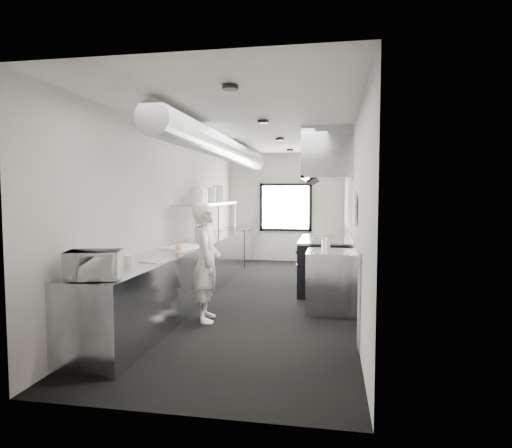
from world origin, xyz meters
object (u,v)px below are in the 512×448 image
at_px(prep_counter, 186,273).
at_px(plate_stack_a, 198,196).
at_px(squeeze_bottle_a, 327,248).
at_px(squeeze_bottle_c, 323,245).
at_px(range, 323,264).
at_px(deli_tub_b, 127,259).
at_px(knife_block, 198,233).
at_px(squeeze_bottle_b, 328,246).
at_px(line_cook, 206,262).
at_px(deli_tub_a, 111,263).
at_px(plate_stack_c, 210,195).
at_px(far_work_table, 236,246).
at_px(plate_stack_d, 218,194).
at_px(small_plate, 179,251).
at_px(squeeze_bottle_d, 327,243).
at_px(exhaust_hood, 328,158).
at_px(bottle_station, 329,281).
at_px(squeeze_bottle_e, 324,243).
at_px(plate_stack_b, 201,196).
at_px(cutting_board, 182,247).
at_px(microwave, 94,265).
at_px(pass_shelf, 209,205).

distance_m(prep_counter, plate_stack_a, 1.46).
distance_m(squeeze_bottle_a, squeeze_bottle_c, 0.36).
bearing_deg(range, squeeze_bottle_a, -87.04).
bearing_deg(plate_stack_a, deli_tub_b, -91.95).
relative_size(knife_block, squeeze_bottle_b, 1.45).
distance_m(range, squeeze_bottle_a, 1.79).
relative_size(prep_counter, range, 3.75).
distance_m(prep_counter, line_cook, 1.24).
distance_m(deli_tub_a, knife_block, 3.09).
height_order(deli_tub_a, squeeze_bottle_b, squeeze_bottle_b).
relative_size(knife_block, plate_stack_c, 0.82).
xyz_separation_m(far_work_table, plate_stack_d, (-0.04, -1.50, 1.30)).
xyz_separation_m(line_cook, deli_tub_b, (-0.75, -0.81, 0.14)).
relative_size(deli_tub_b, small_plate, 0.76).
xyz_separation_m(small_plate, squeeze_bottle_d, (2.15, 0.60, 0.09)).
distance_m(exhaust_hood, far_work_table, 3.88).
relative_size(bottle_station, squeeze_bottle_e, 5.37).
relative_size(deli_tub_a, plate_stack_d, 0.39).
xyz_separation_m(squeeze_bottle_b, squeeze_bottle_d, (-0.01, 0.27, 0.01)).
bearing_deg(deli_tub_a, squeeze_bottle_c, 38.36).
bearing_deg(deli_tub_a, plate_stack_c, 88.17).
bearing_deg(range, bottle_station, -85.43).
xyz_separation_m(range, squeeze_bottle_c, (0.02, -1.36, 0.51)).
bearing_deg(prep_counter, far_work_table, 90.00).
relative_size(knife_block, plate_stack_b, 0.88).
distance_m(range, cutting_board, 2.62).
distance_m(squeeze_bottle_b, squeeze_bottle_e, 0.44).
relative_size(line_cook, squeeze_bottle_c, 9.88).
xyz_separation_m(cutting_board, squeeze_bottle_a, (2.27, -0.33, 0.07)).
bearing_deg(deli_tub_a, plate_stack_d, 88.02).
relative_size(deli_tub_a, squeeze_bottle_b, 0.83).
distance_m(range, microwave, 4.55).
bearing_deg(small_plate, squeeze_bottle_e, 20.11).
bearing_deg(squeeze_bottle_c, squeeze_bottle_a, -79.39).
distance_m(prep_counter, deli_tub_b, 1.87).
relative_size(small_plate, squeeze_bottle_d, 0.98).
relative_size(exhaust_hood, plate_stack_c, 7.34).
bearing_deg(deli_tub_b, line_cook, 46.93).
xyz_separation_m(knife_block, plate_stack_a, (0.10, -0.30, 0.69)).
distance_m(plate_stack_c, plate_stack_d, 0.51).
relative_size(small_plate, plate_stack_b, 0.66).
xyz_separation_m(exhaust_hood, microwave, (-2.23, -3.96, -1.35)).
xyz_separation_m(pass_shelf, deli_tub_b, (-0.07, -3.30, -0.58)).
relative_size(bottle_station, microwave, 1.89).
relative_size(small_plate, squeeze_bottle_e, 1.10).
bearing_deg(squeeze_bottle_a, pass_shelf, 139.00).
bearing_deg(squeeze_bottle_c, squeeze_bottle_b, -62.89).
xyz_separation_m(cutting_board, plate_stack_c, (-0.07, 1.87, 0.81)).
relative_size(plate_stack_d, squeeze_bottle_c, 2.18).
xyz_separation_m(bottle_station, far_work_table, (-2.30, 3.90, 0.00)).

